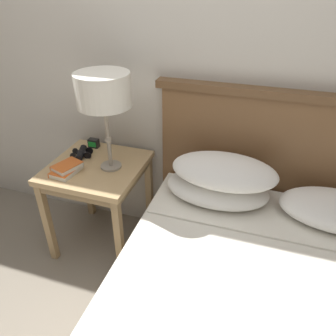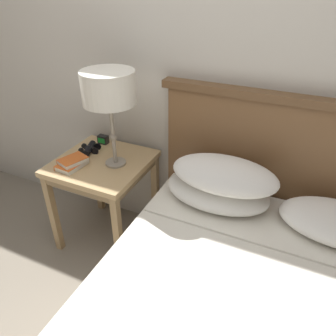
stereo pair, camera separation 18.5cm
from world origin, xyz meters
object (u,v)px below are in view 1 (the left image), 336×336
at_px(table_lamp, 103,92).
at_px(alarm_clock, 94,143).
at_px(nightstand, 97,176).
at_px(bed, 257,331).
at_px(binoculars_pair, 81,153).
at_px(book_on_nightstand, 66,171).
at_px(book_stacked_on_top, 67,166).

bearing_deg(table_lamp, alarm_clock, 138.72).
bearing_deg(nightstand, bed, -28.34).
bearing_deg(binoculars_pair, table_lamp, -14.76).
height_order(bed, book_on_nightstand, bed).
height_order(nightstand, book_on_nightstand, book_on_nightstand).
distance_m(nightstand, binoculars_pair, 0.20).
bearing_deg(nightstand, binoculars_pair, 153.19).
distance_m(book_on_nightstand, binoculars_pair, 0.21).
bearing_deg(alarm_clock, bed, -33.24).
relative_size(nightstand, bed, 0.33).
bearing_deg(book_on_nightstand, alarm_clock, 90.94).
distance_m(nightstand, bed, 1.28).
bearing_deg(book_on_nightstand, binoculars_pair, 95.26).
xyz_separation_m(bed, book_on_nightstand, (-1.23, 0.45, 0.35)).
relative_size(book_stacked_on_top, binoculars_pair, 1.17).
distance_m(table_lamp, book_on_nightstand, 0.54).
height_order(book_on_nightstand, book_stacked_on_top, book_stacked_on_top).
distance_m(nightstand, book_on_nightstand, 0.21).
xyz_separation_m(book_stacked_on_top, binoculars_pair, (-0.03, 0.21, -0.02)).
xyz_separation_m(table_lamp, binoculars_pair, (-0.25, 0.07, -0.46)).
bearing_deg(book_stacked_on_top, binoculars_pair, 97.16).
bearing_deg(book_on_nightstand, book_stacked_on_top, 54.69).
relative_size(table_lamp, binoculars_pair, 3.58).
xyz_separation_m(binoculars_pair, alarm_clock, (0.01, 0.14, 0.01)).
bearing_deg(table_lamp, nightstand, -175.83).
bearing_deg(table_lamp, book_on_nightstand, -147.11).
bearing_deg(table_lamp, bed, -31.10).
relative_size(bed, book_stacked_on_top, 10.23).
relative_size(book_on_nightstand, binoculars_pair, 1.17).
xyz_separation_m(book_on_nightstand, book_stacked_on_top, (0.01, 0.01, 0.03)).
bearing_deg(binoculars_pair, book_on_nightstand, -84.74).
bearing_deg(bed, book_on_nightstand, 159.71).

